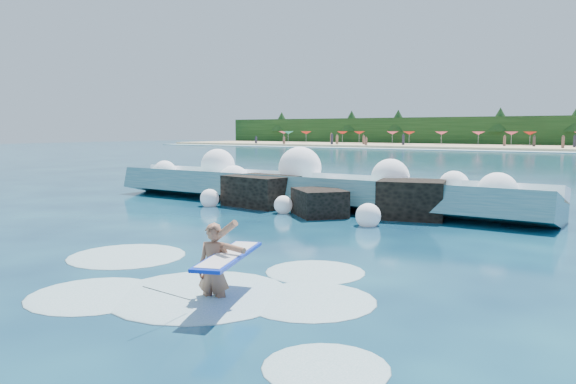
% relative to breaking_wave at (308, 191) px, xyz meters
% --- Properties ---
extents(ground, '(200.00, 200.00, 0.00)m').
position_rel_breaking_wave_xyz_m(ground, '(1.53, -7.78, -0.52)').
color(ground, '#071F3D').
rests_on(ground, ground).
extents(breaking_wave, '(17.41, 2.74, 1.50)m').
position_rel_breaking_wave_xyz_m(breaking_wave, '(0.00, 0.00, 0.00)').
color(breaking_wave, teal).
rests_on(breaking_wave, ground).
extents(rock_cluster, '(8.23, 3.39, 1.43)m').
position_rel_breaking_wave_xyz_m(rock_cluster, '(1.35, -1.29, -0.07)').
color(rock_cluster, black).
rests_on(rock_cluster, ground).
extents(surfer_with_board, '(1.22, 2.79, 1.56)m').
position_rel_breaking_wave_xyz_m(surfer_with_board, '(5.17, -10.95, 0.05)').
color(surfer_with_board, '#945F45').
rests_on(surfer_with_board, ground).
extents(wave_spray, '(15.31, 4.53, 2.24)m').
position_rel_breaking_wave_xyz_m(wave_spray, '(-0.33, -0.07, 0.53)').
color(wave_spray, white).
rests_on(wave_spray, ground).
extents(surf_foam, '(8.75, 5.60, 0.16)m').
position_rel_breaking_wave_xyz_m(surf_foam, '(4.21, -10.46, -0.52)').
color(surf_foam, silver).
rests_on(surf_foam, ground).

